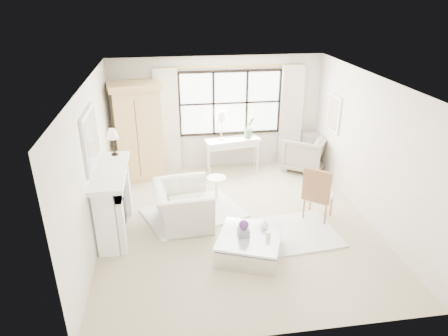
{
  "coord_description": "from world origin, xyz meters",
  "views": [
    {
      "loc": [
        -1.19,
        -6.43,
        4.1
      ],
      "look_at": [
        -0.22,
        0.2,
        1.07
      ],
      "focal_mm": 32.0,
      "sensor_mm": 36.0,
      "label": 1
    }
  ],
  "objects": [
    {
      "name": "floor",
      "position": [
        0.0,
        0.0,
        0.0
      ],
      "size": [
        5.5,
        5.5,
        0.0
      ],
      "primitive_type": "plane",
      "color": "#C0B08E",
      "rests_on": "ground"
    },
    {
      "name": "ceiling",
      "position": [
        0.0,
        0.0,
        2.7
      ],
      "size": [
        5.5,
        5.5,
        0.0
      ],
      "primitive_type": "plane",
      "rotation": [
        3.14,
        0.0,
        0.0
      ],
      "color": "white",
      "rests_on": "ground"
    },
    {
      "name": "wall_back",
      "position": [
        0.0,
        2.75,
        1.35
      ],
      "size": [
        5.0,
        0.0,
        5.0
      ],
      "primitive_type": "plane",
      "rotation": [
        1.57,
        0.0,
        0.0
      ],
      "color": "beige",
      "rests_on": "ground"
    },
    {
      "name": "wall_front",
      "position": [
        0.0,
        -2.75,
        1.35
      ],
      "size": [
        5.0,
        0.0,
        5.0
      ],
      "primitive_type": "plane",
      "rotation": [
        -1.57,
        0.0,
        0.0
      ],
      "color": "beige",
      "rests_on": "ground"
    },
    {
      "name": "wall_left",
      "position": [
        -2.5,
        0.0,
        1.35
      ],
      "size": [
        0.0,
        5.5,
        5.5
      ],
      "primitive_type": "plane",
      "rotation": [
        1.57,
        0.0,
        1.57
      ],
      "color": "white",
      "rests_on": "ground"
    },
    {
      "name": "wall_right",
      "position": [
        2.5,
        0.0,
        1.35
      ],
      "size": [
        0.0,
        5.5,
        5.5
      ],
      "primitive_type": "plane",
      "rotation": [
        1.57,
        0.0,
        -1.57
      ],
      "color": "beige",
      "rests_on": "ground"
    },
    {
      "name": "window_pane",
      "position": [
        0.3,
        2.73,
        1.6
      ],
      "size": [
        2.4,
        0.02,
        1.5
      ],
      "primitive_type": "cube",
      "color": "white",
      "rests_on": "wall_back"
    },
    {
      "name": "window_frame",
      "position": [
        0.3,
        2.72,
        1.6
      ],
      "size": [
        2.5,
        0.04,
        1.5
      ],
      "primitive_type": null,
      "color": "black",
      "rests_on": "wall_back"
    },
    {
      "name": "curtain_rod",
      "position": [
        0.3,
        2.67,
        2.47
      ],
      "size": [
        3.3,
        0.04,
        0.04
      ],
      "primitive_type": "cylinder",
      "rotation": [
        0.0,
        1.57,
        0.0
      ],
      "color": "#A8893A",
      "rests_on": "wall_back"
    },
    {
      "name": "curtain_left",
      "position": [
        -1.2,
        2.65,
        1.24
      ],
      "size": [
        0.55,
        0.1,
        2.47
      ],
      "primitive_type": "cube",
      "color": "beige",
      "rests_on": "ground"
    },
    {
      "name": "curtain_right",
      "position": [
        1.8,
        2.65,
        1.24
      ],
      "size": [
        0.55,
        0.1,
        2.47
      ],
      "primitive_type": "cube",
      "color": "beige",
      "rests_on": "ground"
    },
    {
      "name": "fireplace",
      "position": [
        -2.27,
        0.0,
        0.65
      ],
      "size": [
        0.58,
        1.66,
        1.26
      ],
      "color": "white",
      "rests_on": "ground"
    },
    {
      "name": "mirror_frame",
      "position": [
        -2.47,
        0.0,
        1.84
      ],
      "size": [
        0.05,
        1.15,
        0.95
      ],
      "primitive_type": "cube",
      "color": "silver",
      "rests_on": "wall_left"
    },
    {
      "name": "mirror_glass",
      "position": [
        -2.44,
        0.0,
        1.84
      ],
      "size": [
        0.02,
        1.0,
        0.8
      ],
      "primitive_type": "cube",
      "color": "silver",
      "rests_on": "wall_left"
    },
    {
      "name": "art_frame",
      "position": [
        2.47,
        1.7,
        1.55
      ],
      "size": [
        0.04,
        0.62,
        0.82
      ],
      "primitive_type": "cube",
      "color": "white",
      "rests_on": "wall_right"
    },
    {
      "name": "art_canvas",
      "position": [
        2.45,
        1.7,
        1.55
      ],
      "size": [
        0.01,
        0.52,
        0.72
      ],
      "primitive_type": "cube",
      "color": "#BAAB90",
      "rests_on": "wall_right"
    },
    {
      "name": "mantel_lamp",
      "position": [
        -2.21,
        0.66,
        1.65
      ],
      "size": [
        0.22,
        0.22,
        0.51
      ],
      "color": "black",
      "rests_on": "fireplace"
    },
    {
      "name": "armoire",
      "position": [
        -1.88,
        2.33,
        1.14
      ],
      "size": [
        1.24,
        0.91,
        2.24
      ],
      "rotation": [
        0.0,
        0.0,
        0.2
      ],
      "color": "#D7B471",
      "rests_on": "floor"
    },
    {
      "name": "console_table",
      "position": [
        0.32,
        2.43,
        0.4
      ],
      "size": [
        1.36,
        0.65,
        0.8
      ],
      "rotation": [
        0.0,
        0.0,
        0.16
      ],
      "color": "white",
      "rests_on": "floor"
    },
    {
      "name": "console_lamp",
      "position": [
        0.04,
        2.43,
        1.36
      ],
      "size": [
        0.28,
        0.28,
        0.69
      ],
      "color": "gold",
      "rests_on": "console_table"
    },
    {
      "name": "orchid_plant",
      "position": [
        0.72,
        2.45,
        1.06
      ],
      "size": [
        0.34,
        0.31,
        0.53
      ],
      "primitive_type": "imported",
      "rotation": [
        0.0,
        0.0,
        0.29
      ],
      "color": "#516845",
      "rests_on": "console_table"
    },
    {
      "name": "side_table",
      "position": [
        -0.26,
        0.98,
        0.33
      ],
      "size": [
        0.4,
        0.4,
        0.51
      ],
      "color": "silver",
      "rests_on": "floor"
    },
    {
      "name": "rug_left",
      "position": [
        -0.79,
        0.44,
        0.02
      ],
      "size": [
        2.17,
        1.86,
        0.03
      ],
      "primitive_type": "cube",
      "rotation": [
        0.0,
        0.0,
        0.36
      ],
      "color": "silver",
      "rests_on": "floor"
    },
    {
      "name": "rug_right",
      "position": [
        0.89,
        -0.54,
        0.02
      ],
      "size": [
        1.79,
        1.41,
        0.03
      ],
      "primitive_type": "cube",
      "rotation": [
        0.0,
        0.0,
        0.09
      ],
      "color": "white",
      "rests_on": "floor"
    },
    {
      "name": "club_armchair",
      "position": [
        -1.01,
        0.13,
        0.38
      ],
      "size": [
        1.1,
        1.24,
        0.77
      ],
      "primitive_type": "imported",
      "rotation": [
        0.0,
        0.0,
        1.63
      ],
      "color": "silver",
      "rests_on": "floor"
    },
    {
      "name": "wingback_chair",
      "position": [
        2.08,
        2.2,
        0.43
      ],
      "size": [
        1.31,
        1.31,
        0.87
      ],
      "primitive_type": "imported",
      "rotation": [
        0.0,
        0.0,
        -2.19
      ],
      "color": "#A19888",
      "rests_on": "floor"
    },
    {
      "name": "french_chair",
      "position": [
        1.56,
        -0.06,
        0.31
      ],
      "size": [
        0.68,
        0.68,
        1.08
      ],
      "rotation": [
        0.0,
        0.0,
        2.48
      ],
      "color": "#94643E",
      "rests_on": "floor"
    },
    {
      "name": "coffee_table",
      "position": [
        0.03,
        -1.04,
        0.18
      ],
      "size": [
        1.3,
        1.3,
        0.38
      ],
      "rotation": [
        0.0,
        0.0,
        -0.38
      ],
      "color": "silver",
      "rests_on": "floor"
    },
    {
      "name": "planter_box",
      "position": [
        -0.07,
        -1.02,
        0.45
      ],
      "size": [
        0.18,
        0.18,
        0.13
      ],
      "primitive_type": "cube",
      "rotation": [
        0.0,
        0.0,
        0.02
      ],
      "color": "gray",
      "rests_on": "coffee_table"
    },
    {
      "name": "planter_flowers",
      "position": [
        -0.07,
        -1.02,
        0.59
      ],
      "size": [
        0.16,
        0.16,
        0.16
      ],
      "primitive_type": "sphere",
      "color": "#552C6F",
      "rests_on": "planter_box"
    },
    {
      "name": "pillar_candle",
      "position": [
        0.31,
        -1.14,
        0.44
      ],
      "size": [
        0.08,
        0.08,
        0.12
      ],
      "primitive_type": "cylinder",
      "color": "white",
      "rests_on": "coffee_table"
    },
    {
      "name": "coffee_vase",
      "position": [
        0.32,
        -0.85,
        0.46
      ],
      "size": [
        0.16,
        0.16,
        0.16
      ],
      "primitive_type": "imported",
      "rotation": [
        0.0,
        0.0,
        0.05
      ],
      "color": "white",
      "rests_on": "coffee_table"
    }
  ]
}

